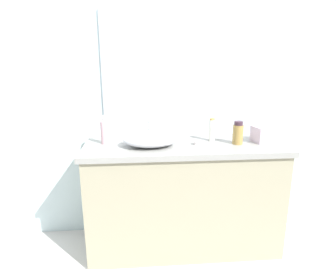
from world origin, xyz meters
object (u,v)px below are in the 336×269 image
object	(u,v)px
candle_jar	(197,143)
soap_dispenser	(104,131)
lotion_bottle	(212,130)
tissue_box	(262,133)
perfume_bottle	(238,133)
sink_basin	(150,139)

from	to	relation	value
candle_jar	soap_dispenser	bearing A→B (deg)	173.03
lotion_bottle	tissue_box	xyz separation A→B (m)	(0.37, -0.06, -0.02)
lotion_bottle	perfume_bottle	distance (m)	0.19
soap_dispenser	tissue_box	distance (m)	1.17
soap_dispenser	candle_jar	xyz separation A→B (m)	(0.67, -0.08, -0.08)
sink_basin	lotion_bottle	xyz separation A→B (m)	(0.47, 0.10, 0.03)
tissue_box	candle_jar	xyz separation A→B (m)	(-0.50, -0.03, -0.05)
sink_basin	perfume_bottle	distance (m)	0.64
sink_basin	tissue_box	xyz separation A→B (m)	(0.84, 0.04, 0.01)
sink_basin	lotion_bottle	size ratio (longest dim) A/B	2.23
sink_basin	tissue_box	bearing A→B (deg)	2.80
perfume_bottle	lotion_bottle	bearing A→B (deg)	150.85
sink_basin	lotion_bottle	bearing A→B (deg)	12.10
sink_basin	tissue_box	size ratio (longest dim) A/B	2.48
perfume_bottle	candle_jar	size ratio (longest dim) A/B	3.58
tissue_box	lotion_bottle	bearing A→B (deg)	170.81
tissue_box	candle_jar	bearing A→B (deg)	-176.08
sink_basin	perfume_bottle	size ratio (longest dim) A/B	2.34
sink_basin	lotion_bottle	distance (m)	0.48
sink_basin	soap_dispenser	distance (m)	0.35
sink_basin	soap_dispenser	bearing A→B (deg)	165.13
sink_basin	candle_jar	size ratio (longest dim) A/B	8.36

